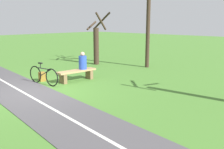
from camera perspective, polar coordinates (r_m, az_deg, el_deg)
name	(u,v)px	position (r m, az deg, el deg)	size (l,w,h in m)	color
ground_plane	(37,91)	(10.10, -16.36, -3.66)	(80.00, 80.00, 0.00)	#477A2D
paved_path	(88,129)	(6.46, -5.45, -12.01)	(2.11, 36.00, 0.02)	#4C494C
path_centre_line	(88,129)	(6.46, -5.45, -11.93)	(0.10, 32.00, 0.00)	silver
bench	(77,73)	(11.42, -7.90, 0.25)	(1.87, 0.58, 0.49)	#A88456
person_seated	(83,62)	(11.52, -6.57, 2.84)	(0.38, 0.38, 0.78)	#2847B7
bicycle	(43,75)	(11.05, -15.08, -0.19)	(0.28, 1.78, 0.92)	black
backpack	(42,77)	(11.74, -15.30, -0.46)	(0.33, 0.33, 0.40)	olive
tree_mid_field	(97,42)	(15.68, -3.45, 7.21)	(1.20, 1.28, 3.17)	#38281E
tree_far_right	(148,22)	(14.71, 7.94, 11.63)	(1.69, 1.38, 5.56)	#38281E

